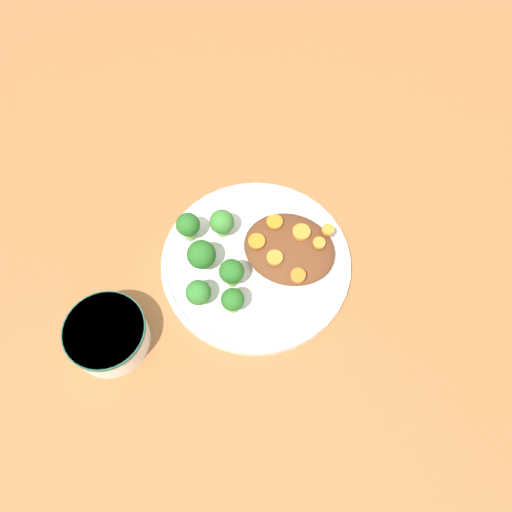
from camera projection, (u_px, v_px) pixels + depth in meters
ground_plane at (256, 265)px, 0.76m from camera, size 4.00×4.00×0.00m
plate at (256, 262)px, 0.75m from camera, size 0.28×0.28×0.02m
dip_bowl at (107, 334)px, 0.68m from camera, size 0.11×0.11×0.05m
stew_mound at (289, 248)px, 0.74m from camera, size 0.14×0.12×0.03m
broccoli_floret_0 at (234, 301)px, 0.68m from camera, size 0.03×0.03×0.05m
broccoli_floret_1 at (222, 223)px, 0.74m from camera, size 0.04×0.04×0.05m
broccoli_floret_2 at (201, 255)px, 0.71m from camera, size 0.04×0.04×0.05m
broccoli_floret_3 at (232, 272)px, 0.70m from camera, size 0.04×0.04×0.05m
broccoli_floret_4 at (198, 293)px, 0.69m from camera, size 0.04×0.04×0.05m
broccoli_floret_5 at (189, 224)px, 0.74m from camera, size 0.04×0.04×0.05m
carrot_slice_0 at (328, 230)px, 0.73m from camera, size 0.02×0.02×0.01m
carrot_slice_1 at (319, 243)px, 0.72m from camera, size 0.02×0.02×0.01m
carrot_slice_2 at (275, 222)px, 0.74m from camera, size 0.02×0.02×0.00m
carrot_slice_3 at (275, 256)px, 0.71m from camera, size 0.02×0.02×0.00m
carrot_slice_4 at (301, 232)px, 0.73m from camera, size 0.03×0.03×0.01m
carrot_slice_5 at (298, 275)px, 0.70m from camera, size 0.02×0.02×0.01m
carrot_slice_6 at (257, 241)px, 0.73m from camera, size 0.02×0.02×0.00m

